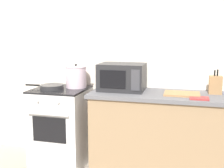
{
  "coord_description": "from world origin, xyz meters",
  "views": [
    {
      "loc": [
        1.07,
        -2.38,
        1.54
      ],
      "look_at": [
        0.27,
        0.6,
        1.0
      ],
      "focal_mm": 45.76,
      "sensor_mm": 36.0,
      "label": 1
    }
  ],
  "objects": [
    {
      "name": "lower_cabinet_right",
      "position": [
        0.9,
        0.62,
        0.44
      ],
      "size": [
        1.64,
        0.56,
        0.88
      ],
      "primitive_type": "cube",
      "color": "#8C7051",
      "rests_on": "ground_plane"
    },
    {
      "name": "knife_block",
      "position": [
        1.36,
        0.74,
        1.02
      ],
      "size": [
        0.13,
        0.1,
        0.26
      ],
      "color": "#997047",
      "rests_on": "countertop_right"
    },
    {
      "name": "stock_pot",
      "position": [
        -0.19,
        0.71,
        1.05
      ],
      "size": [
        0.33,
        0.25,
        0.28
      ],
      "color": "silver",
      "rests_on": "stove"
    },
    {
      "name": "frying_pan",
      "position": [
        -0.43,
        0.54,
        0.95
      ],
      "size": [
        0.47,
        0.27,
        0.05
      ],
      "color": "#28282B",
      "rests_on": "stove"
    },
    {
      "name": "oven_mitt",
      "position": [
        1.19,
        0.44,
        0.93
      ],
      "size": [
        0.18,
        0.14,
        0.02
      ],
      "primitive_type": "cube",
      "color": "#993333",
      "rests_on": "countertop_right"
    },
    {
      "name": "cutting_board",
      "position": [
        1.02,
        0.6,
        0.93
      ],
      "size": [
        0.36,
        0.26,
        0.02
      ],
      "primitive_type": "cube",
      "color": "#997047",
      "rests_on": "countertop_right"
    },
    {
      "name": "microwave",
      "position": [
        0.37,
        0.68,
        1.07
      ],
      "size": [
        0.5,
        0.37,
        0.3
      ],
      "color": "#232326",
      "rests_on": "countertop_right"
    },
    {
      "name": "countertop_right",
      "position": [
        0.9,
        0.62,
        0.9
      ],
      "size": [
        1.7,
        0.6,
        0.04
      ],
      "primitive_type": "cube",
      "color": "#59595E",
      "rests_on": "lower_cabinet_right"
    },
    {
      "name": "back_wall",
      "position": [
        0.3,
        0.97,
        1.25
      ],
      "size": [
        4.4,
        0.1,
        2.5
      ],
      "primitive_type": "cube",
      "color": "silver",
      "rests_on": "ground_plane"
    },
    {
      "name": "stove",
      "position": [
        -0.35,
        0.6,
        0.46
      ],
      "size": [
        0.6,
        0.64,
        0.92
      ],
      "color": "silver",
      "rests_on": "ground_plane"
    }
  ]
}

